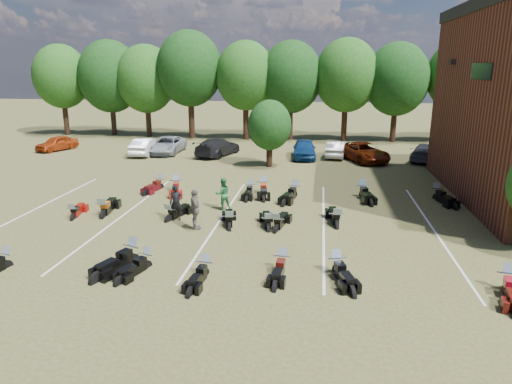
% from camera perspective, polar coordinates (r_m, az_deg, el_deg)
% --- Properties ---
extents(ground, '(160.00, 160.00, 0.00)m').
position_cam_1_polar(ground, '(19.16, 2.43, -6.78)').
color(ground, brown).
rests_on(ground, ground).
extents(car_0, '(2.84, 4.08, 1.29)m').
position_cam_1_polar(car_0, '(44.36, -23.63, 5.60)').
color(car_0, '#98300D').
rests_on(car_0, ground).
extents(car_1, '(1.63, 4.37, 1.43)m').
position_cam_1_polar(car_1, '(39.75, -13.62, 5.56)').
color(car_1, silver).
rests_on(car_1, ground).
extents(car_2, '(2.41, 5.08, 1.40)m').
position_cam_1_polar(car_2, '(40.14, -11.07, 5.78)').
color(car_2, '#909398').
rests_on(car_2, ground).
extents(car_3, '(3.48, 5.42, 1.46)m').
position_cam_1_polar(car_3, '(38.44, -4.81, 5.64)').
color(car_3, black).
rests_on(car_3, ground).
extents(car_4, '(2.02, 4.55, 1.52)m').
position_cam_1_polar(car_4, '(37.40, 6.06, 5.38)').
color(car_4, navy).
rests_on(car_4, ground).
extents(car_5, '(1.97, 4.20, 1.33)m').
position_cam_1_polar(car_5, '(38.27, 10.05, 5.31)').
color(car_5, '#B3B3AE').
rests_on(car_5, ground).
extents(car_6, '(4.35, 5.70, 1.44)m').
position_cam_1_polar(car_6, '(37.05, 13.31, 4.89)').
color(car_6, '#5A1905').
rests_on(car_6, ground).
extents(car_7, '(3.56, 5.13, 1.38)m').
position_cam_1_polar(car_7, '(38.46, 20.55, 4.65)').
color(car_7, '#38383D').
rests_on(car_7, ground).
extents(person_black, '(0.73, 0.58, 1.76)m').
position_cam_1_polar(person_black, '(22.36, -9.96, -1.33)').
color(person_black, black).
rests_on(person_black, ground).
extents(person_green, '(1.03, 0.95, 1.70)m').
position_cam_1_polar(person_green, '(23.74, -4.16, -0.22)').
color(person_green, '#2A703B').
rests_on(person_green, ground).
extents(person_grey, '(0.92, 1.21, 1.91)m').
position_cam_1_polar(person_grey, '(20.96, -7.61, -2.15)').
color(person_grey, '#635A54').
rests_on(person_grey, ground).
extents(motorcycle_0, '(1.01, 2.10, 1.13)m').
position_cam_1_polar(motorcycle_0, '(19.57, -28.76, -8.31)').
color(motorcycle_0, black).
rests_on(motorcycle_0, ground).
extents(motorcycle_1, '(1.57, 2.61, 1.39)m').
position_cam_1_polar(motorcycle_1, '(18.24, -15.20, -8.53)').
color(motorcycle_1, black).
rests_on(motorcycle_1, ground).
extents(motorcycle_2, '(1.21, 2.11, 1.12)m').
position_cam_1_polar(motorcycle_2, '(17.67, -13.55, -9.21)').
color(motorcycle_2, black).
rests_on(motorcycle_2, ground).
extents(motorcycle_3, '(0.83, 2.07, 1.12)m').
position_cam_1_polar(motorcycle_3, '(16.67, -6.38, -10.42)').
color(motorcycle_3, black).
rests_on(motorcycle_3, ground).
extents(motorcycle_4, '(1.32, 2.34, 1.24)m').
position_cam_1_polar(motorcycle_4, '(17.00, 10.01, -10.04)').
color(motorcycle_4, black).
rests_on(motorcycle_4, ground).
extents(motorcycle_5, '(0.80, 2.12, 1.16)m').
position_cam_1_polar(motorcycle_5, '(17.03, 3.25, -9.75)').
color(motorcycle_5, black).
rests_on(motorcycle_5, ground).
extents(motorcycle_6, '(1.22, 2.46, 1.31)m').
position_cam_1_polar(motorcycle_6, '(17.69, 28.79, -10.78)').
color(motorcycle_6, '#470D0A').
rests_on(motorcycle_6, ground).
extents(motorcycle_7, '(0.99, 2.12, 1.13)m').
position_cam_1_polar(motorcycle_7, '(24.13, -21.86, -3.17)').
color(motorcycle_7, maroon).
rests_on(motorcycle_7, ground).
extents(motorcycle_8, '(1.13, 2.60, 1.41)m').
position_cam_1_polar(motorcycle_8, '(23.94, -18.51, -2.99)').
color(motorcycle_8, black).
rests_on(motorcycle_8, ground).
extents(motorcycle_9, '(1.39, 2.33, 1.24)m').
position_cam_1_polar(motorcycle_9, '(22.56, -10.76, -3.57)').
color(motorcycle_9, black).
rests_on(motorcycle_9, ground).
extents(motorcycle_10, '(1.19, 2.39, 1.28)m').
position_cam_1_polar(motorcycle_10, '(21.10, -3.32, -4.66)').
color(motorcycle_10, black).
rests_on(motorcycle_10, ground).
extents(motorcycle_11, '(1.12, 2.33, 1.25)m').
position_cam_1_polar(motorcycle_11, '(20.81, 2.56, -4.95)').
color(motorcycle_11, black).
rests_on(motorcycle_11, ground).
extents(motorcycle_12, '(1.10, 2.28, 1.22)m').
position_cam_1_polar(motorcycle_12, '(20.93, 1.53, -4.81)').
color(motorcycle_12, black).
rests_on(motorcycle_12, ground).
extents(motorcycle_13, '(1.03, 2.48, 1.34)m').
position_cam_1_polar(motorcycle_13, '(21.64, 10.01, -4.36)').
color(motorcycle_13, black).
rests_on(motorcycle_13, ground).
extents(motorcycle_14, '(1.17, 2.34, 1.25)m').
position_cam_1_polar(motorcycle_14, '(28.56, -11.87, 0.42)').
color(motorcycle_14, '#420910').
rests_on(motorcycle_14, ground).
extents(motorcycle_15, '(1.43, 2.54, 1.35)m').
position_cam_1_polar(motorcycle_15, '(27.82, -9.90, 0.12)').
color(motorcycle_15, '#99130B').
rests_on(motorcycle_15, ground).
extents(motorcycle_16, '(0.69, 2.13, 1.18)m').
position_cam_1_polar(motorcycle_16, '(26.75, -0.70, -0.27)').
color(motorcycle_16, black).
rests_on(motorcycle_16, ground).
extents(motorcycle_17, '(1.12, 2.54, 1.37)m').
position_cam_1_polar(motorcycle_17, '(27.04, 0.92, -0.09)').
color(motorcycle_17, black).
rests_on(motorcycle_17, ground).
extents(motorcycle_18, '(1.38, 2.60, 1.38)m').
position_cam_1_polar(motorcycle_18, '(26.22, 4.79, -0.65)').
color(motorcycle_18, black).
rests_on(motorcycle_18, ground).
extents(motorcycle_19, '(1.22, 2.57, 1.38)m').
position_cam_1_polar(motorcycle_19, '(26.96, 13.09, -0.55)').
color(motorcycle_19, black).
rests_on(motorcycle_19, ground).
extents(motorcycle_20, '(1.41, 2.52, 1.34)m').
position_cam_1_polar(motorcycle_20, '(27.58, 21.63, -0.90)').
color(motorcycle_20, black).
rests_on(motorcycle_20, ground).
extents(tree_line, '(56.00, 6.00, 9.79)m').
position_cam_1_polar(tree_line, '(46.74, 4.90, 14.25)').
color(tree_line, black).
rests_on(tree_line, ground).
extents(young_tree_midfield, '(3.20, 3.20, 4.70)m').
position_cam_1_polar(young_tree_midfield, '(33.62, 1.71, 8.35)').
color(young_tree_midfield, black).
rests_on(young_tree_midfield, ground).
extents(parking_lines, '(20.10, 14.00, 0.01)m').
position_cam_1_polar(parking_lines, '(22.38, -4.48, -3.47)').
color(parking_lines, silver).
rests_on(parking_lines, ground).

